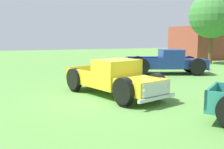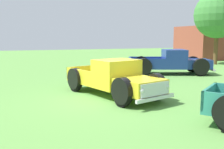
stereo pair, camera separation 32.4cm
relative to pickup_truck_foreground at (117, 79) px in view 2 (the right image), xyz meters
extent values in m
plane|color=#5B9342|center=(0.22, -0.63, -0.74)|extent=(80.00, 80.00, 0.00)
cube|color=yellow|center=(1.29, 0.42, -0.08)|extent=(1.93, 1.94, 0.56)
cube|color=silver|center=(2.04, 0.66, -0.08)|extent=(0.49, 1.34, 0.47)
sphere|color=silver|center=(1.83, 1.25, -0.05)|extent=(0.20, 0.20, 0.20)
sphere|color=silver|center=(2.21, 0.07, -0.05)|extent=(0.20, 0.20, 0.20)
cube|color=yellow|center=(-0.06, -0.02, 0.23)|extent=(1.78, 2.02, 1.17)
cube|color=#8C9EA8|center=(0.53, 0.17, 0.49)|extent=(0.49, 1.41, 0.51)
cube|color=yellow|center=(-1.70, -0.56, -0.30)|extent=(2.56, 2.28, 0.10)
cube|color=yellow|center=(-1.95, 0.21, 0.03)|extent=(2.05, 0.74, 0.56)
cube|color=yellow|center=(-1.45, -1.32, 0.03)|extent=(2.05, 0.74, 0.56)
cube|color=yellow|center=(-2.68, -0.87, 0.03)|extent=(0.60, 1.64, 0.56)
cylinder|color=black|center=(1.03, 1.23, -0.36)|extent=(0.80, 0.45, 0.77)
cylinder|color=#B7B7BC|center=(1.02, 1.24, -0.36)|extent=(0.37, 0.33, 0.31)
cylinder|color=black|center=(1.03, 1.23, -0.16)|extent=(1.02, 0.57, 0.98)
cylinder|color=black|center=(1.56, -0.39, -0.36)|extent=(0.80, 0.45, 0.77)
cylinder|color=#B7B7BC|center=(1.56, -0.40, -0.36)|extent=(0.37, 0.33, 0.31)
cylinder|color=black|center=(1.56, -0.39, -0.16)|extent=(1.02, 0.57, 0.98)
cylinder|color=black|center=(-2.21, 0.18, -0.36)|extent=(0.80, 0.45, 0.77)
cylinder|color=#B7B7BC|center=(-2.21, 0.19, -0.36)|extent=(0.37, 0.33, 0.31)
cylinder|color=black|center=(-2.21, 0.18, -0.16)|extent=(1.02, 0.57, 0.98)
cylinder|color=black|center=(-1.68, -1.45, -0.36)|extent=(0.80, 0.45, 0.77)
cylinder|color=#B7B7BC|center=(-1.68, -1.46, -0.36)|extent=(0.37, 0.33, 0.31)
cylinder|color=black|center=(-1.68, -1.45, -0.16)|extent=(1.02, 0.57, 0.98)
cube|color=silver|center=(2.07, 0.68, -0.39)|extent=(0.67, 1.79, 0.12)
cube|color=#2D8475|center=(3.82, 1.51, 0.01)|extent=(1.10, 1.36, 0.55)
cube|color=navy|center=(-4.53, 7.30, -0.04)|extent=(2.09, 2.07, 0.59)
cube|color=silver|center=(-4.25, 8.08, -0.04)|extent=(1.41, 0.56, 0.50)
sphere|color=silver|center=(-4.87, 8.28, -0.01)|extent=(0.22, 0.22, 0.22)
sphere|color=silver|center=(-3.64, 7.83, -0.01)|extent=(0.22, 0.22, 0.22)
cube|color=navy|center=(-5.04, 5.88, 0.29)|extent=(2.17, 1.93, 1.24)
cube|color=#8C9EA8|center=(-4.81, 6.50, 0.56)|extent=(1.48, 0.57, 0.54)
cube|color=navy|center=(-5.65, 4.16, -0.28)|extent=(2.46, 2.74, 0.11)
cube|color=navy|center=(-6.46, 4.45, 0.07)|extent=(0.85, 2.16, 0.59)
cube|color=navy|center=(-4.85, 3.87, 0.07)|extent=(0.85, 2.16, 0.59)
cube|color=navy|center=(-6.02, 3.13, 0.07)|extent=(1.72, 0.69, 0.59)
cylinder|color=black|center=(-5.38, 7.60, -0.33)|extent=(0.50, 0.85, 0.82)
cylinder|color=#B7B7BC|center=(-5.39, 7.61, -0.33)|extent=(0.35, 0.40, 0.33)
cylinder|color=black|center=(-5.38, 7.60, -0.13)|extent=(0.63, 1.07, 1.03)
cylinder|color=black|center=(-3.67, 6.99, -0.33)|extent=(0.50, 0.85, 0.82)
cylinder|color=#B7B7BC|center=(-3.67, 6.99, -0.33)|extent=(0.35, 0.40, 0.33)
cylinder|color=black|center=(-3.67, 6.99, -0.13)|extent=(0.63, 1.07, 1.03)
cylinder|color=black|center=(-6.60, 4.21, -0.33)|extent=(0.50, 0.85, 0.82)
cylinder|color=#B7B7BC|center=(-6.61, 4.21, -0.33)|extent=(0.35, 0.40, 0.33)
cylinder|color=black|center=(-6.60, 4.21, -0.13)|extent=(0.63, 1.07, 1.03)
cylinder|color=black|center=(-4.89, 3.60, -0.33)|extent=(0.50, 0.85, 0.82)
cylinder|color=#B7B7BC|center=(-4.88, 3.59, -0.33)|extent=(0.35, 0.40, 0.33)
cylinder|color=black|center=(-4.89, 3.60, -0.13)|extent=(0.63, 1.07, 1.03)
cube|color=silver|center=(-4.23, 8.12, -0.37)|extent=(1.88, 0.77, 0.13)
cylinder|color=brown|center=(-9.23, 12.81, 0.67)|extent=(0.36, 0.36, 2.83)
sphere|color=#3D7F38|center=(-9.23, 12.81, 3.63)|extent=(4.11, 4.11, 4.11)
cube|color=brown|center=(-14.70, 15.82, 1.06)|extent=(5.47, 4.49, 3.61)
camera|label=1|loc=(10.03, -4.06, 1.77)|focal=42.37mm
camera|label=2|loc=(10.15, -3.75, 1.77)|focal=42.37mm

